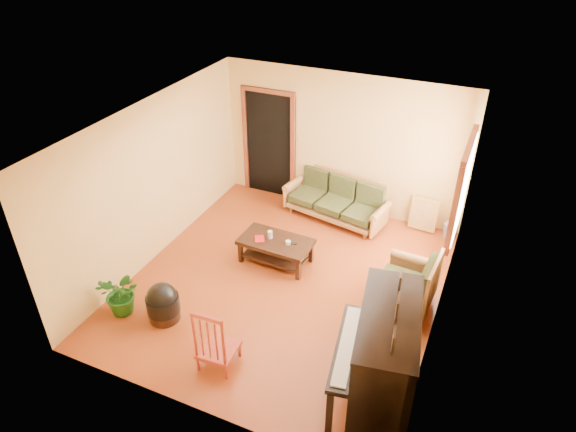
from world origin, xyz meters
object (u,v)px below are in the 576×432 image
at_px(sofa, 335,199).
at_px(armchair, 405,281).
at_px(piano, 385,359).
at_px(footstool, 163,306).
at_px(potted_plant, 122,294).
at_px(ceramic_crock, 449,231).
at_px(coffee_table, 276,251).
at_px(red_chair, 217,335).

xyz_separation_m(sofa, armchair, (1.70, -1.87, 0.07)).
distance_m(piano, footstool, 3.18).
bearing_deg(piano, armchair, 85.23).
relative_size(piano, potted_plant, 2.25).
bearing_deg(sofa, ceramic_crock, 17.14).
distance_m(coffee_table, footstool, 2.03).
relative_size(armchair, red_chair, 0.96).
distance_m(sofa, potted_plant, 4.07).
bearing_deg(red_chair, sofa, 84.08).
bearing_deg(armchair, ceramic_crock, 84.89).
height_order(armchair, footstool, armchair).
height_order(armchair, ceramic_crock, armchair).
xyz_separation_m(coffee_table, potted_plant, (-1.48, -1.96, 0.13)).
relative_size(piano, ceramic_crock, 5.73).
distance_m(piano, potted_plant, 3.75).
bearing_deg(red_chair, piano, 5.21).
relative_size(sofa, red_chair, 1.93).
distance_m(sofa, coffee_table, 1.70).
distance_m(coffee_table, potted_plant, 2.46).
distance_m(sofa, footstool, 3.71).
relative_size(piano, red_chair, 1.56).
xyz_separation_m(footstool, potted_plant, (-0.59, -0.13, 0.12)).
distance_m(armchair, red_chair, 2.74).
height_order(piano, footstool, piano).
xyz_separation_m(sofa, coffee_table, (-0.43, -1.63, -0.19)).
distance_m(red_chair, potted_plant, 1.75).
bearing_deg(sofa, piano, -51.97).
relative_size(sofa, coffee_table, 1.63).
height_order(coffee_table, armchair, armchair).
height_order(footstool, potted_plant, potted_plant).
height_order(sofa, footstool, sofa).
bearing_deg(coffee_table, armchair, -6.43).
xyz_separation_m(armchair, ceramic_crock, (0.34, 2.09, -0.34)).
distance_m(sofa, armchair, 2.52).
bearing_deg(potted_plant, ceramic_crock, 44.09).
bearing_deg(piano, sofa, 107.79).
xyz_separation_m(piano, ceramic_crock, (0.20, 3.79, -0.54)).
height_order(sofa, piano, piano).
bearing_deg(piano, ceramic_crock, 77.56).
height_order(footstool, red_chair, red_chair).
xyz_separation_m(red_chair, ceramic_crock, (2.22, 4.09, -0.35)).
height_order(piano, ceramic_crock, piano).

